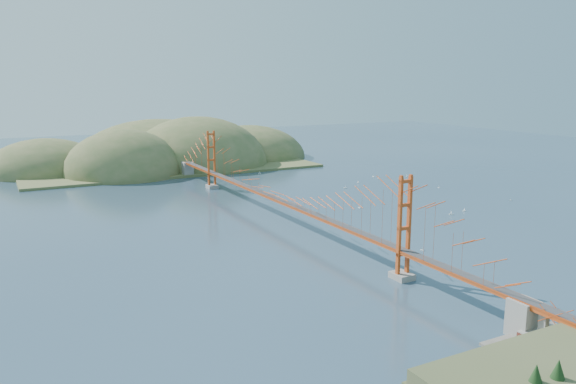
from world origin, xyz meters
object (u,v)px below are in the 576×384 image
fort (543,336)px  sailboat_0 (359,207)px  bridge (278,176)px  sailboat_2 (451,214)px

fort → sailboat_0: (15.76, 49.00, -0.52)m
fort → sailboat_0: bearing=72.2°
bridge → fort: bearing=-89.5°
sailboat_2 → sailboat_0: (-10.40, 11.10, -0.02)m
bridge → sailboat_2: bridge is taller
sailboat_2 → bridge: bearing=159.2°
fort → sailboat_2: 46.06m
fort → sailboat_0: 51.48m
sailboat_2 → sailboat_0: 15.21m
bridge → sailboat_0: bearing=3.6°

